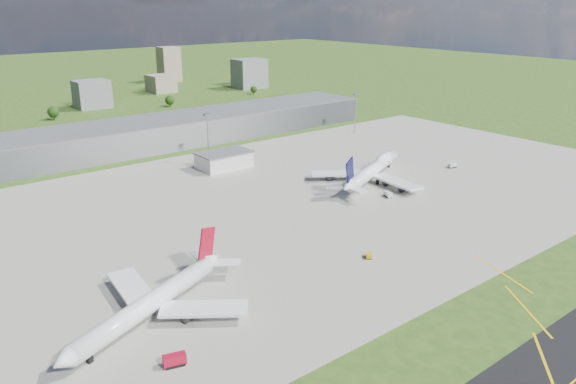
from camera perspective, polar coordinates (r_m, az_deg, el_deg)
ground at (r=329.26m, az=-12.66°, el=4.03°), size 1400.00×1400.00×0.00m
apron at (r=245.18m, az=1.07°, el=-0.62°), size 360.00×190.00×0.08m
terminal at (r=340.71m, az=-13.89°, el=5.73°), size 300.00×42.00×15.00m
ops_building at (r=290.48m, az=-6.52°, el=3.21°), size 26.00×16.00×8.00m
mast_center at (r=299.63m, az=-8.17°, el=6.33°), size 3.50×2.00×25.90m
mast_east at (r=366.65m, az=6.90°, el=8.68°), size 3.50×2.00×25.90m
airliner_red_twin at (r=158.91m, az=-13.49°, el=-10.77°), size 60.94×45.99×17.62m
airliner_blue_quad at (r=271.92m, az=8.67°, el=2.28°), size 67.33×51.16×18.55m
crash_tender at (r=140.75m, az=-11.45°, el=-16.43°), size 5.87×3.81×2.88m
tug_yellow at (r=191.04m, az=8.24°, el=-6.43°), size 3.67×3.58×1.66m
van_white_near at (r=249.81m, az=10.11°, el=-0.26°), size 3.59×5.02×2.37m
van_white_far at (r=301.61m, az=16.37°, el=2.60°), size 4.90×2.89×2.40m
bldg_c at (r=479.84m, az=-19.29°, el=9.37°), size 26.00×20.00×22.00m
bldg_ce at (r=547.50m, az=-12.77°, el=10.69°), size 22.00×24.00×16.00m
bldg_e at (r=561.27m, az=-3.94°, el=11.91°), size 30.00×22.00×28.00m
bldg_tall_e at (r=617.34m, az=-11.99°, el=12.57°), size 20.00×18.00×36.00m
tree_c at (r=440.47m, az=-22.75°, el=7.50°), size 8.10×8.10×9.90m
tree_e at (r=468.24m, az=-11.92°, el=9.11°), size 7.65×7.65×9.35m
tree_far_e at (r=522.76m, az=-3.51°, el=10.36°), size 6.30×6.30×7.70m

